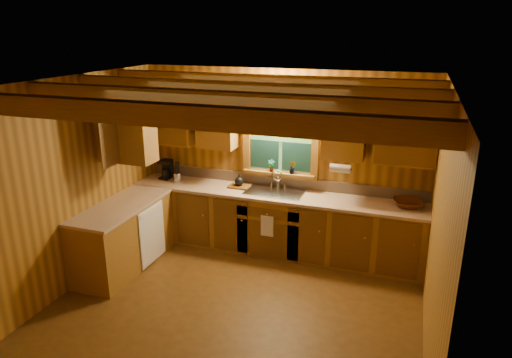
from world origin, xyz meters
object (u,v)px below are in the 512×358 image
object	(u,v)px
coffee_maker	(167,169)
wicker_basket	(408,203)
sink	(274,195)
cutting_board	(239,186)

from	to	relation	value
coffee_maker	wicker_basket	world-z (taller)	coffee_maker
coffee_maker	wicker_basket	size ratio (longest dim) A/B	0.77
sink	wicker_basket	xyz separation A→B (m)	(1.81, 0.04, 0.09)
cutting_board	wicker_basket	world-z (taller)	wicker_basket
sink	coffee_maker	size ratio (longest dim) A/B	2.78
sink	wicker_basket	distance (m)	1.81
sink	coffee_maker	world-z (taller)	sink
cutting_board	coffee_maker	bearing A→B (deg)	178.94
coffee_maker	wicker_basket	xyz separation A→B (m)	(3.59, -0.05, -0.10)
coffee_maker	cutting_board	size ratio (longest dim) A/B	0.96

